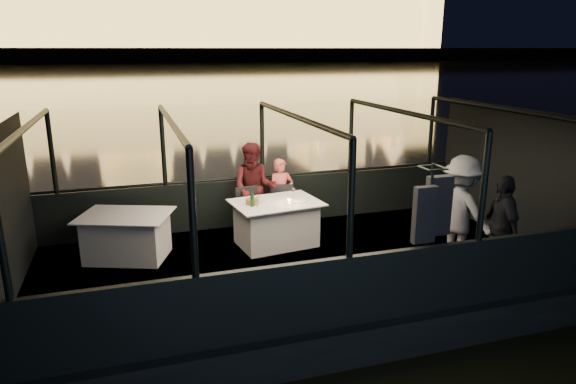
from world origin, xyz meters
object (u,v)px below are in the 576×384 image
object	(u,v)px
chair_port_right	(285,210)
person_man_maroon	(254,193)
coat_stand	(427,238)
passenger_stripe	(461,214)
passenger_dark	(501,223)
person_woman_coral	(281,190)
wine_bottle	(252,198)
dining_table_aft	(127,235)
chair_port_left	(249,214)
dining_table_central	(276,223)

from	to	relation	value
chair_port_right	person_man_maroon	distance (m)	0.64
chair_port_right	coat_stand	bearing A→B (deg)	-61.66
passenger_stripe	passenger_dark	world-z (taller)	passenger_stripe
person_man_maroon	person_woman_coral	bearing A→B (deg)	25.30
passenger_dark	coat_stand	bearing A→B (deg)	-61.76
coat_stand	passenger_stripe	xyz separation A→B (m)	(1.15, 0.88, -0.05)
chair_port_right	coat_stand	distance (m)	3.23
passenger_dark	wine_bottle	size ratio (longest dim) A/B	5.70
dining_table_aft	chair_port_right	size ratio (longest dim) A/B	1.59
coat_stand	passenger_stripe	size ratio (longest dim) A/B	1.08
person_man_maroon	chair_port_right	bearing A→B (deg)	-8.84
passenger_stripe	wine_bottle	xyz separation A→B (m)	(-2.88, 1.58, 0.06)
chair_port_left	wine_bottle	distance (m)	0.74
person_woman_coral	passenger_dark	xyz separation A→B (m)	(2.39, -3.02, 0.10)
person_woman_coral	person_man_maroon	xyz separation A→B (m)	(-0.52, -0.05, 0.00)
person_woman_coral	passenger_stripe	distance (m)	3.26
chair_port_left	person_man_maroon	xyz separation A→B (m)	(0.17, 0.27, 0.30)
dining_table_central	person_woman_coral	xyz separation A→B (m)	(0.32, 0.77, 0.36)
coat_stand	person_man_maroon	xyz separation A→B (m)	(-1.49, 3.31, -0.15)
person_woman_coral	wine_bottle	bearing A→B (deg)	-136.79
dining_table_central	wine_bottle	distance (m)	0.70
chair_port_right	person_woman_coral	distance (m)	0.44
dining_table_central	chair_port_right	size ratio (longest dim) A/B	1.66
dining_table_aft	person_man_maroon	world-z (taller)	person_man_maroon
wine_bottle	passenger_stripe	bearing A→B (deg)	-28.80
dining_table_central	wine_bottle	size ratio (longest dim) A/B	5.28
dining_table_aft	passenger_dark	bearing A→B (deg)	-24.97
dining_table_central	passenger_stripe	xyz separation A→B (m)	(2.43, -1.71, 0.47)
chair_port_left	wine_bottle	bearing A→B (deg)	-107.53
passenger_stripe	wine_bottle	bearing A→B (deg)	45.57
chair_port_right	passenger_stripe	world-z (taller)	passenger_stripe
dining_table_central	coat_stand	size ratio (longest dim) A/B	0.77
chair_port_right	wine_bottle	bearing A→B (deg)	-131.78
coat_stand	passenger_stripe	bearing A→B (deg)	37.47
chair_port_left	wine_bottle	xyz separation A→B (m)	(-0.07, -0.58, 0.47)
person_woman_coral	person_man_maroon	size ratio (longest dim) A/B	0.80
dining_table_aft	chair_port_left	size ratio (longest dim) A/B	1.56
dining_table_aft	person_man_maroon	size ratio (longest dim) A/B	0.84
dining_table_aft	coat_stand	xyz separation A→B (m)	(3.73, -2.74, 0.51)
person_man_maroon	dining_table_aft	bearing A→B (deg)	-146.01
dining_table_central	wine_bottle	xyz separation A→B (m)	(-0.44, -0.13, 0.53)
dining_table_aft	wine_bottle	distance (m)	2.09
person_woman_coral	wine_bottle	world-z (taller)	person_woman_coral
coat_stand	wine_bottle	size ratio (longest dim) A/B	6.88
chair_port_left	person_woman_coral	size ratio (longest dim) A/B	0.67
dining_table_aft	chair_port_left	xyz separation A→B (m)	(2.08, 0.30, 0.06)
chair_port_left	passenger_stripe	world-z (taller)	passenger_stripe
person_man_maroon	wine_bottle	size ratio (longest dim) A/B	6.06
passenger_stripe	passenger_dark	xyz separation A→B (m)	(0.28, -0.54, 0.00)
dining_table_central	coat_stand	bearing A→B (deg)	-63.56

